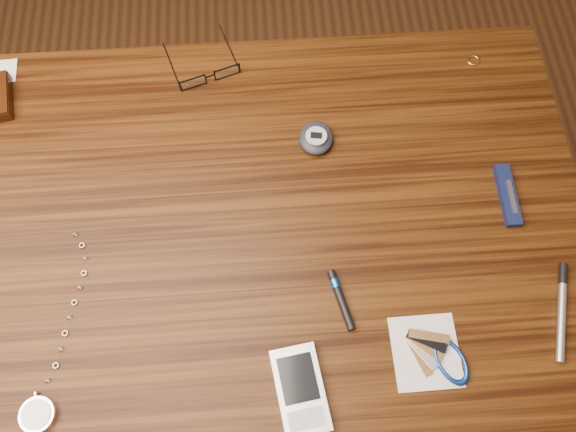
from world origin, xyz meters
name	(u,v)px	position (x,y,z in m)	size (l,w,h in m)	color
ground	(267,335)	(0.00, 0.00, 0.00)	(3.80, 3.80, 0.00)	#472814
desk	(253,256)	(0.00, 0.00, 0.65)	(1.00, 0.70, 0.75)	#351C08
eyeglasses	(209,75)	(-0.05, 0.28, 0.76)	(0.13, 0.13, 0.02)	black
gold_ring	(473,60)	(0.38, 0.28, 0.75)	(0.02, 0.02, 0.00)	tan
pocket_watch	(39,409)	(-0.28, -0.22, 0.76)	(0.07, 0.27, 0.01)	white
pda_phone	(300,390)	(0.06, -0.22, 0.76)	(0.08, 0.12, 0.02)	#AEAFB3
pedometer	(316,138)	(0.11, 0.15, 0.76)	(0.06, 0.07, 0.02)	black
notepad_keys	(438,355)	(0.24, -0.19, 0.75)	(0.11, 0.10, 0.01)	silver
pocket_knife	(508,195)	(0.38, 0.03, 0.76)	(0.02, 0.10, 0.01)	#121A3B
silver_pen	(562,304)	(0.42, -0.13, 0.76)	(0.05, 0.14, 0.01)	#ABABAF
black_blue_pen	(340,298)	(0.12, -0.10, 0.76)	(0.03, 0.09, 0.01)	black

